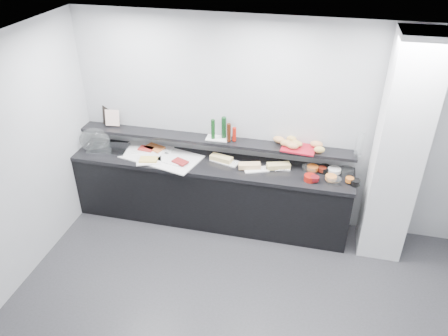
% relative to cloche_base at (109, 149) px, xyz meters
% --- Properties ---
extents(ground, '(5.00, 5.00, 0.00)m').
position_rel_cloche_base_xyz_m(ground, '(2.10, -1.69, -0.92)').
color(ground, '#2D2D30').
rests_on(ground, ground).
extents(back_wall, '(5.00, 0.02, 2.70)m').
position_rel_cloche_base_xyz_m(back_wall, '(2.10, 0.31, 0.43)').
color(back_wall, '#A6A9AD').
rests_on(back_wall, ground).
extents(ceiling, '(5.00, 5.00, 0.00)m').
position_rel_cloche_base_xyz_m(ceiling, '(2.10, -1.69, 1.78)').
color(ceiling, white).
rests_on(ceiling, back_wall).
extents(column, '(0.50, 0.50, 2.70)m').
position_rel_cloche_base_xyz_m(column, '(3.60, -0.04, 0.43)').
color(column, white).
rests_on(column, ground).
extents(buffet_cabinet, '(3.60, 0.60, 0.85)m').
position_rel_cloche_base_xyz_m(buffet_cabinet, '(1.40, 0.01, -0.50)').
color(buffet_cabinet, black).
rests_on(buffet_cabinet, ground).
extents(counter_top, '(3.62, 0.62, 0.05)m').
position_rel_cloche_base_xyz_m(counter_top, '(1.40, 0.01, -0.05)').
color(counter_top, black).
rests_on(counter_top, buffet_cabinet).
extents(wall_shelf, '(3.60, 0.25, 0.04)m').
position_rel_cloche_base_xyz_m(wall_shelf, '(1.40, 0.18, 0.21)').
color(wall_shelf, black).
rests_on(wall_shelf, back_wall).
extents(cloche_base, '(0.54, 0.40, 0.04)m').
position_rel_cloche_base_xyz_m(cloche_base, '(0.00, 0.00, 0.00)').
color(cloche_base, '#AFB2B6').
rests_on(cloche_base, counter_top).
extents(cloche_dome, '(0.47, 0.40, 0.34)m').
position_rel_cloche_base_xyz_m(cloche_dome, '(-0.20, 0.02, 0.11)').
color(cloche_dome, silver).
rests_on(cloche_dome, cloche_base).
extents(linen_runner, '(1.22, 0.79, 0.01)m').
position_rel_cloche_base_xyz_m(linen_runner, '(0.69, 0.01, -0.01)').
color(linen_runner, white).
rests_on(linen_runner, counter_top).
extents(platter_meat_a, '(0.35, 0.28, 0.01)m').
position_rel_cloche_base_xyz_m(platter_meat_a, '(0.46, 0.10, 0.00)').
color(platter_meat_a, white).
rests_on(platter_meat_a, linen_runner).
extents(food_meat_a, '(0.20, 0.14, 0.02)m').
position_rel_cloche_base_xyz_m(food_meat_a, '(0.50, 0.09, 0.02)').
color(food_meat_a, maroon).
rests_on(food_meat_a, platter_meat_a).
extents(platter_salmon, '(0.32, 0.23, 0.01)m').
position_rel_cloche_base_xyz_m(platter_salmon, '(0.68, 0.16, 0.00)').
color(platter_salmon, white).
rests_on(platter_salmon, linen_runner).
extents(food_salmon, '(0.29, 0.23, 0.02)m').
position_rel_cloche_base_xyz_m(food_salmon, '(0.60, 0.15, 0.02)').
color(food_salmon, orange).
rests_on(food_salmon, platter_salmon).
extents(platter_cheese, '(0.37, 0.31, 0.01)m').
position_rel_cloche_base_xyz_m(platter_cheese, '(0.64, -0.17, 0.00)').
color(platter_cheese, white).
rests_on(platter_cheese, linen_runner).
extents(food_cheese, '(0.25, 0.19, 0.02)m').
position_rel_cloche_base_xyz_m(food_cheese, '(0.64, -0.17, 0.02)').
color(food_cheese, '#DEBE56').
rests_on(food_cheese, platter_cheese).
extents(platter_meat_b, '(0.38, 0.30, 0.01)m').
position_rel_cloche_base_xyz_m(platter_meat_b, '(0.91, -0.07, 0.00)').
color(platter_meat_b, white).
rests_on(platter_meat_b, linen_runner).
extents(food_meat_b, '(0.22, 0.19, 0.02)m').
position_rel_cloche_base_xyz_m(food_meat_b, '(1.05, -0.13, 0.02)').
color(food_meat_b, maroon).
rests_on(food_meat_b, platter_meat_b).
extents(sandwich_plate_left, '(0.40, 0.26, 0.01)m').
position_rel_cloche_base_xyz_m(sandwich_plate_left, '(1.59, 0.07, -0.01)').
color(sandwich_plate_left, white).
rests_on(sandwich_plate_left, counter_top).
extents(sandwich_food_left, '(0.31, 0.18, 0.06)m').
position_rel_cloche_base_xyz_m(sandwich_food_left, '(1.54, 0.07, 0.02)').
color(sandwich_food_left, '#DFC475').
rests_on(sandwich_food_left, sandwich_plate_left).
extents(tongs_left, '(0.15, 0.06, 0.01)m').
position_rel_cloche_base_xyz_m(tongs_left, '(1.66, 0.04, -0.00)').
color(tongs_left, '#AEB1B5').
rests_on(tongs_left, sandwich_plate_left).
extents(sandwich_plate_mid, '(0.33, 0.23, 0.01)m').
position_rel_cloche_base_xyz_m(sandwich_plate_mid, '(2.01, -0.04, -0.01)').
color(sandwich_plate_mid, white).
rests_on(sandwich_plate_mid, counter_top).
extents(sandwich_food_mid, '(0.29, 0.18, 0.06)m').
position_rel_cloche_base_xyz_m(sandwich_food_mid, '(1.92, -0.03, 0.02)').
color(sandwich_food_mid, '#E0AF75').
rests_on(sandwich_food_mid, sandwich_plate_mid).
extents(tongs_mid, '(0.16, 0.01, 0.01)m').
position_rel_cloche_base_xyz_m(tongs_mid, '(2.02, -0.04, -0.00)').
color(tongs_mid, '#ABACB2').
rests_on(tongs_mid, sandwich_plate_mid).
extents(sandwich_plate_right, '(0.32, 0.18, 0.01)m').
position_rel_cloche_base_xyz_m(sandwich_plate_right, '(2.27, 0.07, -0.01)').
color(sandwich_plate_right, white).
rests_on(sandwich_plate_right, counter_top).
extents(sandwich_food_right, '(0.31, 0.20, 0.06)m').
position_rel_cloche_base_xyz_m(sandwich_food_right, '(2.27, 0.05, 0.02)').
color(sandwich_food_right, '#D2BD6E').
rests_on(sandwich_food_right, sandwich_plate_right).
extents(tongs_right, '(0.15, 0.08, 0.01)m').
position_rel_cloche_base_xyz_m(tongs_right, '(2.31, 0.00, -0.00)').
color(tongs_right, silver).
rests_on(tongs_right, sandwich_plate_right).
extents(bowl_glass_fruit, '(0.22, 0.22, 0.07)m').
position_rel_cloche_base_xyz_m(bowl_glass_fruit, '(2.66, 0.09, 0.02)').
color(bowl_glass_fruit, white).
rests_on(bowl_glass_fruit, counter_top).
extents(fill_glass_fruit, '(0.17, 0.17, 0.05)m').
position_rel_cloche_base_xyz_m(fill_glass_fruit, '(2.69, 0.10, 0.03)').
color(fill_glass_fruit, orange).
rests_on(fill_glass_fruit, bowl_glass_fruit).
extents(bowl_black_jam, '(0.19, 0.19, 0.07)m').
position_rel_cloche_base_xyz_m(bowl_black_jam, '(2.84, 0.12, 0.02)').
color(bowl_black_jam, black).
rests_on(bowl_black_jam, counter_top).
extents(fill_black_jam, '(0.10, 0.10, 0.05)m').
position_rel_cloche_base_xyz_m(fill_black_jam, '(2.81, 0.09, 0.03)').
color(fill_black_jam, '#5F190D').
rests_on(fill_black_jam, bowl_black_jam).
extents(bowl_glass_cream, '(0.22, 0.22, 0.07)m').
position_rel_cloche_base_xyz_m(bowl_glass_cream, '(3.10, 0.14, 0.02)').
color(bowl_glass_cream, white).
rests_on(bowl_glass_cream, counter_top).
extents(fill_glass_cream, '(0.17, 0.17, 0.05)m').
position_rel_cloche_base_xyz_m(fill_glass_cream, '(2.95, 0.10, 0.03)').
color(fill_glass_cream, white).
rests_on(fill_glass_cream, bowl_glass_cream).
extents(bowl_red_jam, '(0.16, 0.16, 0.07)m').
position_rel_cloche_base_xyz_m(bowl_red_jam, '(2.67, -0.13, 0.02)').
color(bowl_red_jam, maroon).
rests_on(bowl_red_jam, counter_top).
extents(fill_red_jam, '(0.13, 0.13, 0.05)m').
position_rel_cloche_base_xyz_m(fill_red_jam, '(2.73, -0.14, 0.03)').
color(fill_red_jam, '#5C0D12').
rests_on(fill_red_jam, bowl_red_jam).
extents(bowl_glass_salmon, '(0.23, 0.23, 0.07)m').
position_rel_cloche_base_xyz_m(bowl_glass_salmon, '(2.95, -0.12, 0.02)').
color(bowl_glass_salmon, white).
rests_on(bowl_glass_salmon, counter_top).
extents(fill_glass_salmon, '(0.14, 0.14, 0.05)m').
position_rel_cloche_base_xyz_m(fill_glass_salmon, '(2.92, -0.08, 0.03)').
color(fill_glass_salmon, orange).
rests_on(fill_glass_salmon, bowl_glass_salmon).
extents(bowl_black_fruit, '(0.14, 0.14, 0.07)m').
position_rel_cloche_base_xyz_m(bowl_black_fruit, '(3.20, -0.10, 0.02)').
color(bowl_black_fruit, black).
rests_on(bowl_black_fruit, counter_top).
extents(fill_black_fruit, '(0.12, 0.12, 0.05)m').
position_rel_cloche_base_xyz_m(fill_black_fruit, '(3.13, -0.07, 0.03)').
color(fill_black_fruit, '#C8601B').
rests_on(fill_black_fruit, bowl_black_fruit).
extents(framed_print, '(0.23, 0.10, 0.26)m').
position_rel_cloche_base_xyz_m(framed_print, '(-0.06, 0.30, 0.36)').
color(framed_print, black).
rests_on(framed_print, wall_shelf).
extents(print_art, '(0.20, 0.07, 0.22)m').
position_rel_cloche_base_xyz_m(print_art, '(-0.00, 0.22, 0.36)').
color(print_art, beige).
rests_on(print_art, framed_print).
extents(condiment_tray, '(0.29, 0.18, 0.01)m').
position_rel_cloche_base_xyz_m(condiment_tray, '(1.45, 0.20, 0.24)').
color(condiment_tray, white).
rests_on(condiment_tray, wall_shelf).
extents(bottle_green_a, '(0.06, 0.06, 0.26)m').
position_rel_cloche_base_xyz_m(bottle_green_a, '(1.40, 0.18, 0.37)').
color(bottle_green_a, '#0F3813').
rests_on(bottle_green_a, condiment_tray).
extents(bottle_brown, '(0.06, 0.06, 0.24)m').
position_rel_cloche_base_xyz_m(bottle_brown, '(1.61, 0.15, 0.36)').
color(bottle_brown, '#39160A').
rests_on(bottle_brown, condiment_tray).
extents(bottle_green_b, '(0.07, 0.07, 0.28)m').
position_rel_cloche_base_xyz_m(bottle_green_b, '(1.53, 0.24, 0.38)').
color(bottle_green_b, '#0E3316').
rests_on(bottle_green_b, condiment_tray).
extents(bottle_hot, '(0.06, 0.06, 0.18)m').
position_rel_cloche_base_xyz_m(bottle_hot, '(1.68, 0.18, 0.33)').
color(bottle_hot, '#AC170C').
rests_on(bottle_hot, condiment_tray).
extents(shaker_salt, '(0.03, 0.03, 0.07)m').
position_rel_cloche_base_xyz_m(shaker_salt, '(1.61, 0.20, 0.28)').
color(shaker_salt, white).
rests_on(shaker_salt, condiment_tray).
extents(shaker_pepper, '(0.04, 0.04, 0.07)m').
position_rel_cloche_base_xyz_m(shaker_pepper, '(1.62, 0.19, 0.28)').
color(shaker_pepper, white).
rests_on(shaker_pepper, condiment_tray).
extents(bread_tray, '(0.43, 0.32, 0.02)m').
position_rel_cloche_base_xyz_m(bread_tray, '(2.49, 0.17, 0.24)').
color(bread_tray, maroon).
rests_on(bread_tray, wall_shelf).
extents(bread_roll_nw, '(0.17, 0.13, 0.08)m').
position_rel_cloche_base_xyz_m(bread_roll_nw, '(2.24, 0.24, 0.29)').
color(bread_roll_nw, tan).
rests_on(bread_roll_nw, bread_tray).
extents(bread_roll_n, '(0.15, 0.13, 0.08)m').
position_rel_cloche_base_xyz_m(bread_roll_n, '(2.39, 0.30, 0.29)').
color(bread_roll_n, tan).
rests_on(bread_roll_n, bread_tray).
extents(bread_roll_ne, '(0.16, 0.11, 0.08)m').
position_rel_cloche_base_xyz_m(bread_roll_ne, '(2.70, 0.23, 0.29)').
color(bread_roll_ne, '#CE834E').
rests_on(bread_roll_ne, bread_tray).
extents(bread_roll_sw, '(0.13, 0.09, 0.08)m').
position_rel_cloche_base_xyz_m(bread_roll_sw, '(2.38, 0.14, 0.29)').
color(bread_roll_sw, '#BD8348').
rests_on(bread_roll_sw, bread_tray).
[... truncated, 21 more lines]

